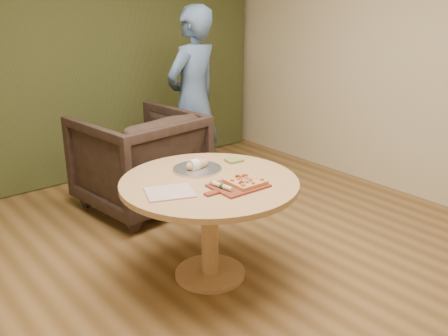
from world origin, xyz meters
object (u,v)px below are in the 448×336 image
at_px(armchair, 139,156).
at_px(pizza_paddle, 237,186).
at_px(serving_tray, 197,169).
at_px(flatbread_pizza, 245,181).
at_px(bread_roll, 196,165).
at_px(person_standing, 193,100).
at_px(cutlery_roll, 222,186).
at_px(pedestal_table, 209,199).

bearing_deg(armchair, pizza_paddle, 77.34).
height_order(pizza_paddle, serving_tray, serving_tray).
relative_size(flatbread_pizza, bread_roll, 1.16).
xyz_separation_m(flatbread_pizza, person_standing, (0.84, 1.76, 0.16)).
xyz_separation_m(serving_tray, bread_roll, (-0.01, 0.00, 0.04)).
bearing_deg(bread_roll, cutlery_roll, -103.00).
height_order(pedestal_table, flatbread_pizza, flatbread_pizza).
height_order(pizza_paddle, cutlery_roll, cutlery_roll).
bearing_deg(bread_roll, pizza_paddle, -87.96).
height_order(cutlery_roll, bread_roll, bread_roll).
bearing_deg(armchair, serving_tray, 74.74).
bearing_deg(pizza_paddle, serving_tray, 92.11).
height_order(pedestal_table, pizza_paddle, pizza_paddle).
relative_size(pizza_paddle, armchair, 0.44).
bearing_deg(bread_roll, person_standing, 54.97).
bearing_deg(pizza_paddle, armchair, 84.95).
bearing_deg(pedestal_table, pizza_paddle, -72.56).
distance_m(cutlery_roll, armchair, 1.67).
bearing_deg(person_standing, cutlery_roll, 45.79).
relative_size(pedestal_table, cutlery_roll, 6.22).
height_order(cutlery_roll, armchair, armchair).
relative_size(pedestal_table, person_standing, 0.66).
bearing_deg(armchair, pedestal_table, 73.70).
bearing_deg(serving_tray, bread_roll, 180.00).
height_order(flatbread_pizza, bread_roll, bread_roll).
bearing_deg(bread_roll, serving_tray, 0.00).
bearing_deg(serving_tray, flatbread_pizza, -80.99).
bearing_deg(armchair, person_standing, -177.27).
xyz_separation_m(pizza_paddle, person_standing, (0.91, 1.76, 0.18)).
distance_m(pedestal_table, flatbread_pizza, 0.31).
relative_size(pizza_paddle, bread_roll, 2.32).
bearing_deg(pizza_paddle, bread_roll, 93.26).
distance_m(armchair, person_standing, 0.85).
bearing_deg(armchair, flatbread_pizza, 79.58).
bearing_deg(serving_tray, pedestal_table, -105.33).
xyz_separation_m(cutlery_roll, person_standing, (1.02, 1.74, 0.15)).
relative_size(pedestal_table, serving_tray, 3.48).
bearing_deg(flatbread_pizza, pizza_paddle, 173.10).
bearing_deg(pizza_paddle, person_standing, 63.91).
distance_m(serving_tray, person_standing, 1.61).
bearing_deg(flatbread_pizza, cutlery_roll, 171.68).
relative_size(pizza_paddle, serving_tray, 1.26).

